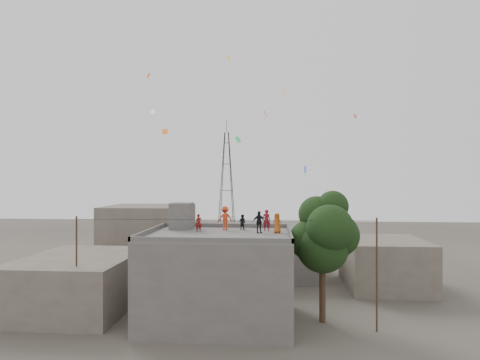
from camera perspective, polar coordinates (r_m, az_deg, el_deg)
The scene contains 18 objects.
ground at distance 29.57m, azimuth -3.07°, elevation -19.45°, with size 140.00×140.00×0.00m, color #3E3A33.
main_building at distance 28.70m, azimuth -3.07°, elevation -13.70°, with size 10.00×8.00×6.10m.
parapet at distance 28.12m, azimuth -3.07°, elevation -7.35°, with size 10.00×8.00×0.30m.
stair_head_box at distance 31.14m, azimuth -8.30°, elevation -5.07°, with size 1.60×1.80×2.00m, color #504E4B.
neighbor_west at distance 34.01m, azimuth -21.82°, elevation -13.35°, with size 8.00×10.00×4.00m, color #585146.
neighbor_north at distance 42.32m, azimuth 2.23°, elevation -10.02°, with size 12.00×9.00×5.00m, color #504E4B.
neighbor_northwest at distance 46.18m, azimuth -12.86°, elevation -7.92°, with size 9.00×8.00×7.00m, color #585146.
neighbor_east at distance 39.76m, azimuth 19.87°, elevation -11.10°, with size 7.00×8.00×4.40m, color #585146.
tree at distance 28.71m, azimuth 11.95°, elevation -7.50°, with size 4.90×4.60×9.10m.
utility_line at distance 27.26m, azimuth -2.36°, elevation -12.76°, with size 20.12×0.62×7.40m.
transmission_tower at distance 68.09m, azimuth -1.91°, elevation -0.69°, with size 2.97×2.97×20.01m.
person_red_adult at distance 29.72m, azimuth 3.78°, elevation -5.72°, with size 0.57×0.38×1.57m, color maroon.
person_orange_child at distance 28.49m, azimuth 5.30°, elevation -6.12°, with size 0.69×0.45×1.42m, color #C05516.
person_dark_child at distance 30.21m, azimuth 0.33°, elevation -6.02°, with size 0.57×0.44×1.17m, color black.
person_dark_adult at distance 28.46m, azimuth 2.70°, elevation -5.99°, with size 0.91×0.38×1.56m, color black.
person_orange_adult at distance 30.12m, azimuth -2.15°, elevation -5.45°, with size 1.15×0.66×1.78m, color red.
person_red_child at distance 29.22m, azimuth -5.88°, elevation -6.10°, with size 0.47×0.31×1.29m, color maroon.
kites at distance 36.52m, azimuth -0.02°, elevation 9.03°, with size 20.64×13.67×11.50m.
Camera 1 is at (3.72, -27.64, 9.83)m, focal length 30.00 mm.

